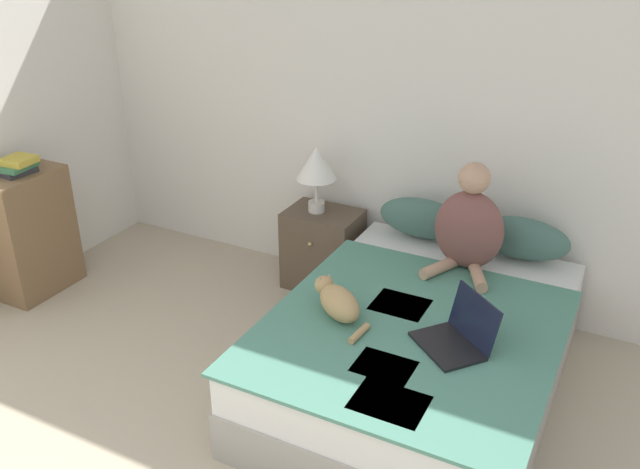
# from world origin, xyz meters

# --- Properties ---
(wall_back) EXTENTS (5.89, 0.05, 2.55)m
(wall_back) POSITION_xyz_m (0.00, 3.53, 1.27)
(wall_back) COLOR silver
(wall_back) RESTS_ON ground_plane
(bed) EXTENTS (1.47, 1.99, 0.51)m
(bed) POSITION_xyz_m (0.50, 2.46, 0.25)
(bed) COLOR #9E998E
(bed) RESTS_ON ground_plane
(pillow_near) EXTENTS (0.58, 0.21, 0.26)m
(pillow_near) POSITION_xyz_m (0.18, 3.33, 0.65)
(pillow_near) COLOR #42665B
(pillow_near) RESTS_ON bed
(pillow_far) EXTENTS (0.58, 0.21, 0.26)m
(pillow_far) POSITION_xyz_m (0.82, 3.33, 0.65)
(pillow_far) COLOR #42665B
(pillow_far) RESTS_ON bed
(person_sitting) EXTENTS (0.41, 0.40, 0.66)m
(person_sitting) POSITION_xyz_m (0.56, 3.05, 0.78)
(person_sitting) COLOR brown
(person_sitting) RESTS_ON bed
(cat_tabby) EXTENTS (0.39, 0.36, 0.17)m
(cat_tabby) POSITION_xyz_m (0.11, 2.21, 0.60)
(cat_tabby) COLOR tan
(cat_tabby) RESTS_ON bed
(laptop_open) EXTENTS (0.46, 0.45, 0.26)m
(laptop_open) POSITION_xyz_m (0.75, 2.23, 0.57)
(laptop_open) COLOR black
(laptop_open) RESTS_ON bed
(nightstand) EXTENTS (0.51, 0.39, 0.57)m
(nightstand) POSITION_xyz_m (-0.52, 3.27, 0.29)
(nightstand) COLOR brown
(nightstand) RESTS_ON ground_plane
(table_lamp) EXTENTS (0.28, 0.28, 0.47)m
(table_lamp) POSITION_xyz_m (-0.56, 3.26, 0.91)
(table_lamp) COLOR beige
(table_lamp) RESTS_ON nightstand
(bookshelf) EXTENTS (0.28, 0.55, 0.88)m
(bookshelf) POSITION_xyz_m (-2.27, 2.29, 0.44)
(bookshelf) COLOR brown
(bookshelf) RESTS_ON ground_plane
(book_stack_top) EXTENTS (0.20, 0.24, 0.11)m
(book_stack_top) POSITION_xyz_m (-2.28, 2.30, 0.94)
(book_stack_top) COLOR #2D2D33
(book_stack_top) RESTS_ON bookshelf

